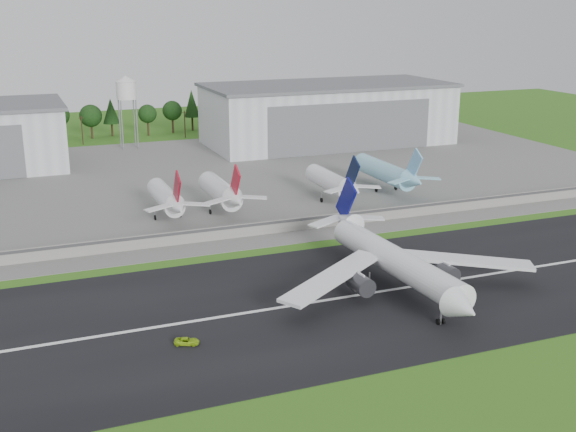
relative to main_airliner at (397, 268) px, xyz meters
name	(u,v)px	position (x,y,z in m)	size (l,w,h in m)	color
ground	(329,324)	(-19.72, -9.56, -4.89)	(600.00, 600.00, 0.00)	#286A19
runway	(307,303)	(-19.72, 0.44, -4.84)	(320.00, 60.00, 0.10)	black
runway_centerline	(307,303)	(-19.72, 0.44, -4.78)	(220.00, 1.00, 0.02)	white
apron	(178,181)	(-19.72, 110.44, -4.84)	(320.00, 150.00, 0.10)	slate
blast_fence	(238,231)	(-19.72, 45.42, -3.09)	(240.00, 0.61, 3.50)	gray
hangar_east	(328,114)	(55.28, 155.35, 7.73)	(102.00, 47.00, 25.20)	silver
water_tower	(126,88)	(-24.72, 175.44, 19.66)	(8.40, 8.40, 29.40)	#99999E
utility_poles	(136,141)	(-19.72, 190.44, -4.89)	(230.00, 3.00, 12.00)	black
treeline	(130,135)	(-19.72, 205.44, -4.89)	(320.00, 16.00, 22.00)	black
main_airliner	(397,268)	(0.00, 0.00, 0.00)	(57.24, 59.19, 18.17)	white
ground_vehicle	(187,341)	(-46.18, -8.44, -4.19)	(2.00, 4.34, 1.21)	#99C917
parked_jet_red_a	(168,199)	(-32.54, 66.98, 1.18)	(7.36, 31.29, 16.57)	white
parked_jet_red_b	(223,193)	(-16.96, 67.02, 1.47)	(7.36, 31.29, 16.88)	white
parked_jet_navy	(335,183)	(17.26, 66.99, 1.26)	(7.36, 31.29, 16.66)	white
parked_jet_skyblue	(389,173)	(38.32, 72.02, 1.39)	(7.36, 37.29, 16.85)	#89D2ED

